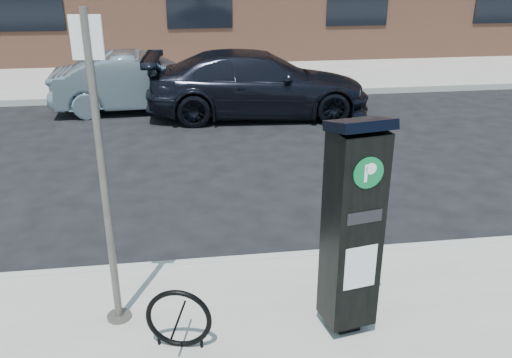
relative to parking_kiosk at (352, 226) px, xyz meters
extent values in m
plane|color=black|center=(-0.70, 1.37, -1.19)|extent=(120.00, 120.00, 0.00)
cube|color=gray|center=(-0.70, 15.37, -1.12)|extent=(60.00, 12.00, 0.15)
cube|color=#9E9B93|center=(-0.70, 1.35, -1.12)|extent=(60.00, 0.12, 0.16)
cube|color=#9E9B93|center=(-0.70, 9.39, -1.12)|extent=(60.00, 0.12, 0.16)
cube|color=black|center=(0.00, 0.00, -0.99)|extent=(0.25, 0.25, 0.11)
cube|color=black|center=(0.00, 0.00, -0.04)|extent=(0.48, 0.44, 1.80)
cube|color=black|center=(0.00, 0.00, 0.91)|extent=(0.53, 0.49, 0.17)
cylinder|color=#07562A|center=(0.03, -0.18, 0.57)|extent=(0.26, 0.06, 0.27)
cube|color=white|center=(0.03, -0.18, 0.57)|extent=(0.10, 0.03, 0.15)
cube|color=silver|center=(0.03, -0.18, -0.30)|extent=(0.29, 0.06, 0.40)
cube|color=black|center=(0.03, -0.18, 0.18)|extent=(0.31, 0.07, 0.11)
cylinder|color=#544E4A|center=(-2.09, 0.42, -1.03)|extent=(0.23, 0.23, 0.03)
cylinder|color=#544E4A|center=(-2.09, 0.42, 0.38)|extent=(0.07, 0.07, 2.84)
cube|color=silver|center=(-2.09, 0.42, 1.57)|extent=(0.25, 0.05, 0.34)
torus|color=black|center=(-1.52, -0.06, -0.76)|extent=(0.58, 0.19, 0.58)
cylinder|color=black|center=(-1.71, -0.02, -0.99)|extent=(0.03, 0.03, 0.11)
cylinder|color=black|center=(-1.34, -0.11, -0.99)|extent=(0.03, 0.03, 0.11)
imported|color=#7E93A0|center=(-2.29, 8.59, -0.54)|extent=(4.03, 1.57, 1.31)
imported|color=black|center=(0.30, 7.77, -0.48)|extent=(5.03, 2.32, 1.42)
camera|label=1|loc=(-1.40, -3.98, 2.16)|focal=38.00mm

